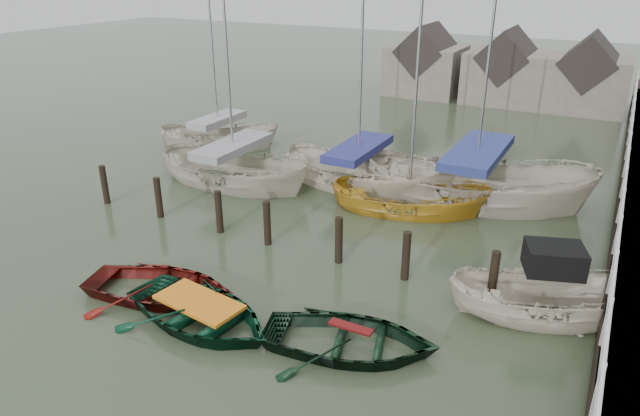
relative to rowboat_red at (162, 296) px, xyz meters
The scene contains 12 objects.
ground 2.15m from the rowboat_red, 21.49° to the left, with size 120.00×120.00×0.00m, color #2E3924.
mooring_pilings 3.92m from the rowboat_red, 76.84° to the left, with size 13.72×0.22×1.80m.
far_sheds 27.00m from the rowboat_red, 83.96° to the left, with size 14.00×4.08×4.39m.
rowboat_red is the anchor object (origin of this frame).
rowboat_green 1.72m from the rowboat_red, 15.52° to the right, with size 2.92×4.09×0.85m, color black.
rowboat_dkgreen 5.23m from the rowboat_red, ahead, with size 2.78×3.89×0.81m, color black.
motorboat 9.51m from the rowboat_red, 22.32° to the left, with size 4.90×3.12×2.73m.
sailboat_a 8.14m from the rowboat_red, 112.60° to the left, with size 6.60×2.50×11.89m.
sailboat_b 9.55m from the rowboat_red, 82.79° to the left, with size 6.90×3.35×11.01m.
sailboat_c 9.00m from the rowboat_red, 65.76° to the left, with size 5.71×3.22×10.98m.
sailboat_d 11.48m from the rowboat_red, 61.76° to the left, with size 8.47×4.16×12.68m.
sailboat_e 12.88m from the rowboat_red, 120.78° to the left, with size 5.94×4.12×9.94m.
Camera 1 is at (7.51, -9.92, 7.90)m, focal length 32.00 mm.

